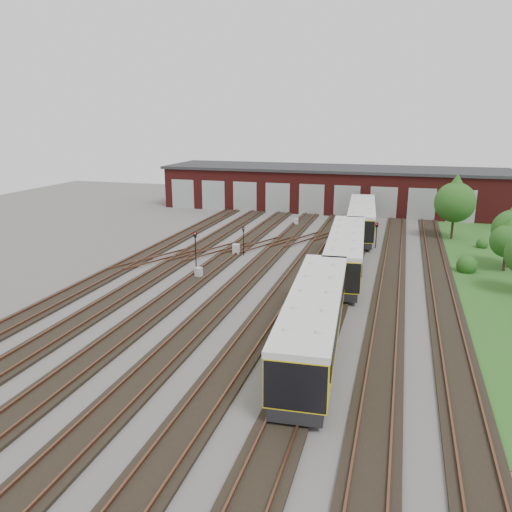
# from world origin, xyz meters

# --- Properties ---
(ground) EXTENTS (120.00, 120.00, 0.00)m
(ground) POSITION_xyz_m (0.00, 0.00, 0.00)
(ground) COLOR #484643
(ground) RESTS_ON ground
(track_network) EXTENTS (30.40, 70.00, 0.33)m
(track_network) POSITION_xyz_m (-0.17, 0.59, 0.11)
(track_network) COLOR black
(track_network) RESTS_ON ground
(maintenance_shed) EXTENTS (51.00, 12.50, 6.35)m
(maintenance_shed) POSITION_xyz_m (-0.01, 39.97, 3.20)
(maintenance_shed) COLOR #541615
(maintenance_shed) RESTS_ON ground
(grass_verge) EXTENTS (8.00, 55.00, 0.05)m
(grass_verge) POSITION_xyz_m (19.00, 10.00, 0.03)
(grass_verge) COLOR #1D4B19
(grass_verge) RESTS_ON ground
(metro_train) EXTENTS (4.08, 48.51, 3.38)m
(metro_train) POSITION_xyz_m (6.00, 6.81, 2.06)
(metro_train) COLOR black
(metro_train) RESTS_ON ground
(signal_mast_0) EXTENTS (0.25, 0.24, 2.92)m
(signal_mast_0) POSITION_xyz_m (-4.60, 10.21, 1.86)
(signal_mast_0) COLOR black
(signal_mast_0) RESTS_ON ground
(signal_mast_1) EXTENTS (0.31, 0.30, 3.70)m
(signal_mast_1) POSITION_xyz_m (-7.05, 3.79, 2.34)
(signal_mast_1) COLOR black
(signal_mast_1) RESTS_ON ground
(signal_mast_2) EXTENTS (0.30, 0.28, 3.27)m
(signal_mast_2) POSITION_xyz_m (4.54, 14.76, 2.11)
(signal_mast_2) COLOR black
(signal_mast_2) RESTS_ON ground
(signal_mast_3) EXTENTS (0.28, 0.27, 2.75)m
(signal_mast_3) POSITION_xyz_m (8.07, 17.12, 1.78)
(signal_mast_3) COLOR black
(signal_mast_3) RESTS_ON ground
(relay_cabinet_0) EXTENTS (0.71, 0.67, 0.95)m
(relay_cabinet_0) POSITION_xyz_m (-6.04, 1.96, 0.47)
(relay_cabinet_0) COLOR #B0B2B5
(relay_cabinet_0) RESTS_ON ground
(relay_cabinet_1) EXTENTS (0.61, 0.54, 0.90)m
(relay_cabinet_1) POSITION_xyz_m (-2.54, 26.17, 0.45)
(relay_cabinet_1) COLOR #B0B2B5
(relay_cabinet_1) RESTS_ON ground
(relay_cabinet_2) EXTENTS (0.74, 0.63, 1.14)m
(relay_cabinet_2) POSITION_xyz_m (-5.34, 10.07, 0.57)
(relay_cabinet_2) COLOR #B0B2B5
(relay_cabinet_2) RESTS_ON ground
(relay_cabinet_3) EXTENTS (0.57, 0.49, 0.90)m
(relay_cabinet_3) POSITION_xyz_m (4.76, 20.11, 0.45)
(relay_cabinet_3) COLOR #B0B2B5
(relay_cabinet_3) RESTS_ON ground
(relay_cabinet_4) EXTENTS (0.76, 0.71, 1.01)m
(relay_cabinet_4) POSITION_xyz_m (6.78, 17.85, 0.51)
(relay_cabinet_4) COLOR #B0B2B5
(relay_cabinet_4) RESTS_ON ground
(tree_0) EXTENTS (4.52, 4.52, 7.49)m
(tree_0) POSITION_xyz_m (16.19, 23.68, 4.81)
(tree_0) COLOR #311E16
(tree_0) RESTS_ON ground
(tree_3) EXTENTS (2.99, 2.99, 4.95)m
(tree_3) POSITION_xyz_m (19.72, 11.62, 3.18)
(tree_3) COLOR #311E16
(tree_3) RESTS_ON ground
(bush_0) EXTENTS (1.81, 1.81, 1.81)m
(bush_0) POSITION_xyz_m (16.45, 10.42, 0.90)
(bush_0) COLOR #194313
(bush_0) RESTS_ON ground
(bush_1) EXTENTS (1.22, 1.22, 1.22)m
(bush_1) POSITION_xyz_m (19.01, 20.23, 0.61)
(bush_1) COLOR #194313
(bush_1) RESTS_ON ground
(bush_2) EXTENTS (1.57, 1.57, 1.57)m
(bush_2) POSITION_xyz_m (18.02, 35.00, 0.78)
(bush_2) COLOR #194313
(bush_2) RESTS_ON ground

